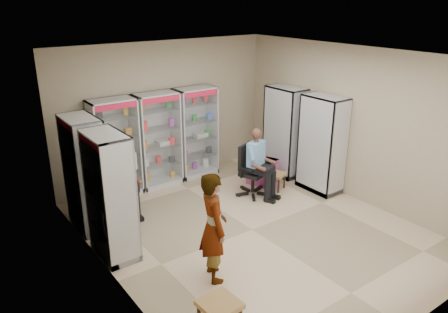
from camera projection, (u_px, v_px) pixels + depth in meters
floor at (252, 230)px, 7.65m from camera, size 6.00×6.00×0.00m
room_shell at (255, 121)px, 6.97m from camera, size 5.02×6.02×3.01m
cabinet_back_left at (115, 149)px, 8.66m from camera, size 0.90×0.50×2.00m
cabinet_back_mid at (158, 140)px, 9.18m from camera, size 0.90×0.50×2.00m
cabinet_back_right at (196, 132)px, 9.71m from camera, size 0.90×0.50×2.00m
cabinet_right_far at (285, 132)px, 9.75m from camera, size 0.90×0.50×2.00m
cabinet_right_near at (322, 144)px, 8.91m from camera, size 0.90×0.50×2.00m
cabinet_left_far at (85, 174)px, 7.44m from camera, size 0.90×0.50×2.00m
cabinet_left_near at (110, 196)px, 6.61m from camera, size 0.90×0.50×2.00m
wooden_chair at (121, 188)px, 8.15m from camera, size 0.42×0.42×0.94m
seated_customer at (121, 180)px, 8.04m from camera, size 0.44×0.60×1.34m
office_chair at (253, 171)px, 8.83m from camera, size 0.74×0.74×1.06m
seated_shopkeeper at (255, 165)px, 8.74m from camera, size 0.62×0.73×1.34m
pink_trunk at (263, 171)px, 9.49m from camera, size 0.68×0.67×0.52m
tea_glass at (264, 159)px, 9.35m from camera, size 0.07×0.07×0.10m
woven_stool_a at (275, 181)px, 9.21m from camera, size 0.47×0.47×0.36m
standing_man at (213, 227)px, 6.10m from camera, size 0.55×0.69×1.63m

